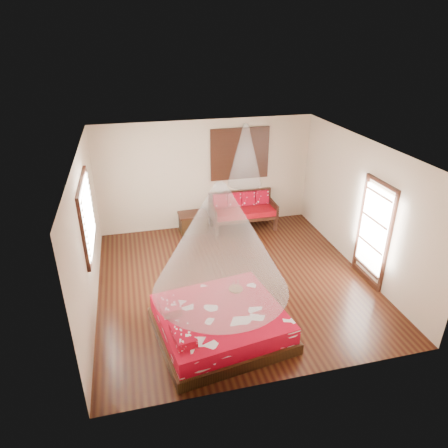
{
  "coord_description": "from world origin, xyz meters",
  "views": [
    {
      "loc": [
        -1.87,
        -6.76,
        4.7
      ],
      "look_at": [
        -0.12,
        0.36,
        1.15
      ],
      "focal_mm": 32.0,
      "sensor_mm": 36.0,
      "label": 1
    }
  ],
  "objects": [
    {
      "name": "shutter_panel",
      "position": [
        0.87,
        2.72,
        1.9
      ],
      "size": [
        1.52,
        0.06,
        1.32
      ],
      "color": "black",
      "rests_on": "wall_back"
    },
    {
      "name": "storage_chest",
      "position": [
        -0.42,
        2.45,
        0.25
      ],
      "size": [
        0.75,
        0.56,
        0.5
      ],
      "rotation": [
        0.0,
        0.0,
        0.04
      ],
      "color": "black",
      "rests_on": "floor"
    },
    {
      "name": "wine_tray",
      "position": [
        -0.24,
        -1.03,
        0.55
      ],
      "size": [
        0.26,
        0.26,
        0.21
      ],
      "rotation": [
        0.0,
        0.0,
        0.06
      ],
      "color": "brown",
      "rests_on": "bed"
    },
    {
      "name": "room",
      "position": [
        0.0,
        0.0,
        1.4
      ],
      "size": [
        5.54,
        5.54,
        2.84
      ],
      "color": "black",
      "rests_on": "ground"
    },
    {
      "name": "glazed_door",
      "position": [
        2.72,
        -0.6,
        1.07
      ],
      "size": [
        0.08,
        1.02,
        2.16
      ],
      "color": "black",
      "rests_on": "floor"
    },
    {
      "name": "window_left",
      "position": [
        -2.71,
        0.2,
        1.7
      ],
      "size": [
        0.1,
        1.74,
        1.34
      ],
      "color": "black",
      "rests_on": "wall_left"
    },
    {
      "name": "daybed",
      "position": [
        0.87,
        2.38,
        0.52
      ],
      "size": [
        1.69,
        0.75,
        0.94
      ],
      "color": "black",
      "rests_on": "floor"
    },
    {
      "name": "mosquito_net_daybed",
      "position": [
        0.87,
        2.25,
        2.0
      ],
      "size": [
        0.85,
        0.85,
        1.5
      ],
      "primitive_type": "cone",
      "color": "white",
      "rests_on": "ceiling"
    },
    {
      "name": "mosquito_net_main",
      "position": [
        -0.65,
        -1.56,
        1.85
      ],
      "size": [
        2.19,
        2.19,
        1.8
      ],
      "primitive_type": "cone",
      "color": "white",
      "rests_on": "ceiling"
    },
    {
      "name": "bed",
      "position": [
        -0.66,
        -1.56,
        0.25
      ],
      "size": [
        2.35,
        2.18,
        0.64
      ],
      "rotation": [
        0.0,
        0.0,
        0.15
      ],
      "color": "black",
      "rests_on": "floor"
    }
  ]
}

